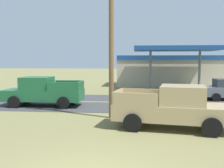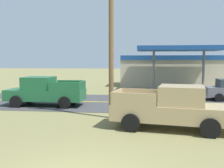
{
  "view_description": "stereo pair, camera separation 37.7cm",
  "coord_description": "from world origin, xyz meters",
  "views": [
    {
      "loc": [
        1.38,
        -6.38,
        3.09
      ],
      "look_at": [
        0.0,
        8.0,
        1.8
      ],
      "focal_mm": 43.17,
      "sensor_mm": 36.0,
      "label": 1
    },
    {
      "loc": [
        1.76,
        -6.34,
        3.09
      ],
      "look_at": [
        0.0,
        8.0,
        1.8
      ],
      "focal_mm": 43.17,
      "sensor_mm": 36.0,
      "label": 2
    }
  ],
  "objects": [
    {
      "name": "pickup_green_on_road",
      "position": [
        -4.95,
        11.0,
        0.96
      ],
      "size": [
        5.2,
        2.24,
        1.96
      ],
      "color": "#1E6038",
      "rests_on": "ground"
    },
    {
      "name": "gas_station",
      "position": [
        5.02,
        26.39,
        1.94
      ],
      "size": [
        12.0,
        11.5,
        4.4
      ],
      "color": "beige",
      "rests_on": "ground"
    },
    {
      "name": "road_centre_line",
      "position": [
        0.0,
        13.0,
        0.02
      ],
      "size": [
        126.0,
        0.2,
        0.01
      ],
      "primitive_type": "cube",
      "color": "gold",
      "rests_on": "road_asphalt"
    },
    {
      "name": "pickup_tan_parked_on_lawn",
      "position": [
        2.99,
        5.75,
        0.96
      ],
      "size": [
        5.45,
        2.86,
        1.96
      ],
      "color": "tan",
      "rests_on": "ground"
    },
    {
      "name": "utility_pole",
      "position": [
        -0.02,
        7.76,
        4.87
      ],
      "size": [
        2.09,
        0.26,
        9.08
      ],
      "color": "brown",
      "rests_on": "ground"
    },
    {
      "name": "road_asphalt",
      "position": [
        0.0,
        13.0,
        0.01
      ],
      "size": [
        140.0,
        8.0,
        0.02
      ],
      "primitive_type": "cube",
      "color": "#3D3D3F",
      "rests_on": "ground"
    }
  ]
}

